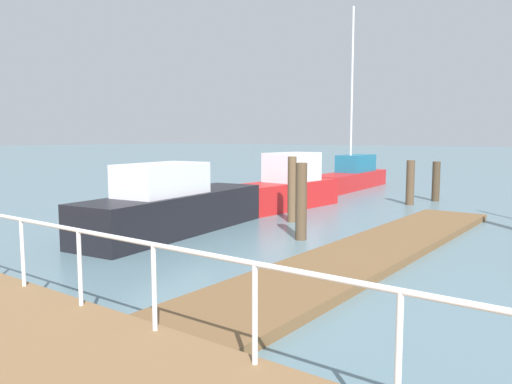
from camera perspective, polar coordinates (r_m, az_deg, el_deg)
ground_plane at (r=16.02m, az=-26.37°, el=-4.13°), size 300.00×300.00×0.00m
floating_dock at (r=11.81m, az=12.91°, el=-6.70°), size 14.00×2.00×0.18m
boardwalk_railing at (r=6.09m, az=-11.63°, el=-7.95°), size 0.06×30.11×1.08m
dock_piling_0 at (r=13.19m, az=5.19°, el=-1.10°), size 0.30×0.30×2.05m
dock_piling_1 at (r=20.96m, az=17.22°, el=1.03°), size 0.33×0.33×1.79m
dock_piling_2 at (r=15.97m, az=4.13°, el=0.30°), size 0.28×0.28×2.10m
dock_piling_3 at (r=22.54m, az=19.88°, el=1.15°), size 0.32×0.32×1.69m
moored_boat_1 at (r=14.31m, az=-9.42°, el=-1.63°), size 6.78×2.50×2.00m
moored_boat_2 at (r=19.19m, az=3.55°, el=0.55°), size 5.18×1.95×2.12m
moored_boat_4 at (r=27.10m, az=10.87°, el=1.89°), size 7.22×2.13×9.38m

